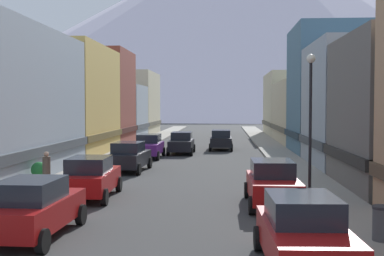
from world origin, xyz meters
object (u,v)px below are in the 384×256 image
Objects in this scene: car_driving_0 at (182,143)px; car_driving_1 at (221,140)px; trash_bin_right at (383,223)px; pedestrian_0 at (47,171)px; car_left_2 at (129,156)px; streetlamp_right at (310,105)px; potted_plant_0 at (39,172)px; car_left_1 at (90,177)px; car_left_0 at (33,208)px; car_right_0 at (304,233)px; car_left_3 at (149,146)px; car_right_1 at (273,183)px.

car_driving_0 and car_driving_1 have the same top height.
pedestrian_0 is at bearing 147.00° from trash_bin_right.
trash_bin_right is at bearing -81.16° from car_driving_1.
car_left_2 and car_driving_1 have the same top height.
streetlamp_right is at bearing -81.25° from car_driving_1.
car_left_2 is at bearing -101.11° from car_driving_0.
car_driving_1 reaches higher than potted_plant_0.
car_left_1 is 1.00× the size of car_left_2.
potted_plant_0 reaches higher than trash_bin_right.
car_left_0 is 0.76× the size of streetlamp_right.
car_right_0 is 32.93m from car_driving_1.
trash_bin_right is at bearing -80.83° from streetlamp_right.
pedestrian_0 reaches higher than car_left_0.
trash_bin_right is (4.75, -30.55, -0.26)m from car_driving_1.
car_driving_0 is 21.80m from streetlamp_right.
car_left_2 is at bearing 90.00° from car_left_0.
car_driving_1 is 2.59× the size of pedestrian_0.
pedestrian_0 is at bearing -99.24° from car_left_3.
car_left_3 is 15.27m from pedestrian_0.
car_right_0 is 2.63× the size of pedestrian_0.
car_left_0 is 8.01m from car_right_0.
car_left_1 is (0.00, 6.44, 0.00)m from car_left_0.
car_left_2 is 11.43m from car_driving_0.
car_right_0 reaches higher than trash_bin_right.
car_right_0 is at bearing -66.77° from car_left_2.
car_left_0 reaches higher than potted_plant_0.
pedestrian_0 is (-2.45, 7.95, 0.03)m from car_left_0.
car_driving_0 is 18.22m from potted_plant_0.
trash_bin_right is at bearing -66.42° from car_left_3.
car_left_1 is 16.58m from car_left_3.
car_driving_1 is 24.84m from streetlamp_right.
car_left_3 is at bearing 106.56° from car_right_0.
potted_plant_0 is at bearing -102.85° from car_left_3.
car_left_2 is at bearing 113.23° from car_right_0.
car_driving_0 is at bearing 104.37° from car_right_1.
streetlamp_right is (9.15, 5.96, 3.09)m from car_left_0.
car_left_0 is 10.16m from trash_bin_right.
car_left_0 is at bearing -90.00° from car_left_3.
car_left_3 reaches higher than trash_bin_right.
car_left_1 is 0.76× the size of streetlamp_right.
car_left_1 is at bearing 146.68° from trash_bin_right.
car_left_3 is at bearing -126.48° from car_driving_1.
car_left_1 is 4.56× the size of trash_bin_right.
car_left_2 and car_driving_0 have the same top height.
streetlamp_right is at bearing 79.64° from car_right_0.
trash_bin_right is 0.17× the size of streetlamp_right.
car_right_1 is at bearing 34.98° from car_left_0.
pedestrian_0 is at bearing 170.26° from streetlamp_right.
car_driving_1 is 4.02× the size of potted_plant_0.
car_left_0 is 30.80m from car_driving_1.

